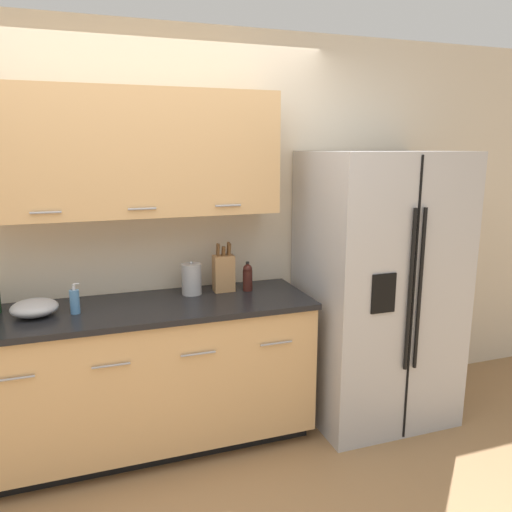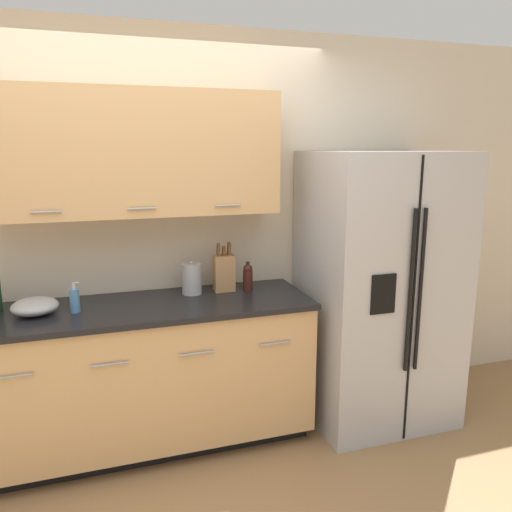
% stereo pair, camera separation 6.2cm
% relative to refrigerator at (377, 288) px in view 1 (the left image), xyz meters
% --- Properties ---
extents(wall_back, '(10.00, 0.39, 2.60)m').
position_rel_refrigerator_xyz_m(wall_back, '(-1.53, 0.38, 0.51)').
color(wall_back, beige).
rests_on(wall_back, ground_plane).
extents(counter_unit, '(1.99, 0.64, 0.93)m').
position_rel_refrigerator_xyz_m(counter_unit, '(-1.54, 0.08, -0.44)').
color(counter_unit, black).
rests_on(counter_unit, ground_plane).
extents(refrigerator, '(0.94, 0.81, 1.83)m').
position_rel_refrigerator_xyz_m(refrigerator, '(0.00, 0.00, 0.00)').
color(refrigerator, '#B2B2B5').
rests_on(refrigerator, ground_plane).
extents(knife_block, '(0.13, 0.09, 0.32)m').
position_rel_refrigerator_xyz_m(knife_block, '(-1.02, 0.22, 0.14)').
color(knife_block, '#A87A4C').
rests_on(knife_block, counter_unit).
extents(soap_dispenser, '(0.06, 0.05, 0.18)m').
position_rel_refrigerator_xyz_m(soap_dispenser, '(-1.94, 0.06, 0.09)').
color(soap_dispenser, '#4C7FB2').
rests_on(soap_dispenser, counter_unit).
extents(oil_bottle, '(0.06, 0.06, 0.19)m').
position_rel_refrigerator_xyz_m(oil_bottle, '(-0.87, 0.18, 0.11)').
color(oil_bottle, '#3D1914').
rests_on(oil_bottle, counter_unit).
extents(steel_canister, '(0.13, 0.13, 0.22)m').
position_rel_refrigerator_xyz_m(steel_canister, '(-1.24, 0.22, 0.12)').
color(steel_canister, '#A3A3A5').
rests_on(steel_canister, counter_unit).
extents(mixing_bowl, '(0.26, 0.26, 0.09)m').
position_rel_refrigerator_xyz_m(mixing_bowl, '(-2.15, 0.09, 0.06)').
color(mixing_bowl, '#A3A3A5').
rests_on(mixing_bowl, counter_unit).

